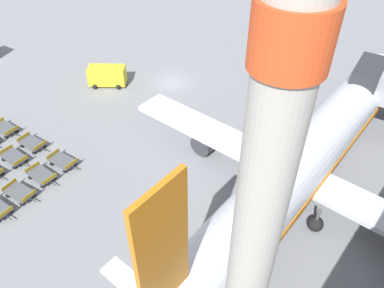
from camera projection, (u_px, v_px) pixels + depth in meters
The scene contains 10 objects.
ground_plane at pixel (171, 82), 45.13m from camera, with size 500.00×500.00×0.00m, color gray.
airplane at pixel (303, 161), 29.71m from camera, with size 32.68×39.24×13.42m.
service_van at pixel (107, 76), 43.91m from camera, with size 4.55×4.20×2.29m.
baggage_dolly_row_mid_a_col_c at pixel (20, 193), 30.83m from camera, with size 3.28×1.84×0.92m.
baggage_dolly_row_mid_b_col_b at pixel (14, 157), 34.14m from camera, with size 3.24×1.67×0.92m.
baggage_dolly_row_mid_b_col_c at pixel (42, 175), 32.37m from camera, with size 3.24×1.67×0.92m.
baggage_dolly_row_far_col_a at pixel (5, 128), 37.42m from camera, with size 3.26×1.72×0.92m.
baggage_dolly_row_far_col_b at pixel (32, 143), 35.65m from camera, with size 3.27×1.77×0.92m.
baggage_dolly_row_far_col_c at pixel (63, 161), 33.74m from camera, with size 3.27×1.78×0.92m.
stand_guidance_stripe at pixel (256, 261), 26.46m from camera, with size 0.89×38.21×0.01m.
Camera 1 is at (27.22, -28.44, 23.43)m, focal length 35.00 mm.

